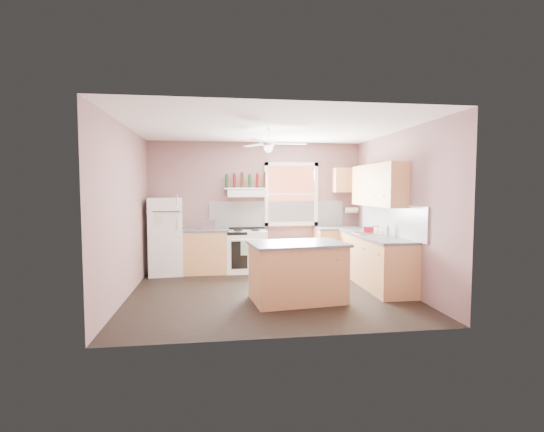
{
  "coord_description": "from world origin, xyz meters",
  "views": [
    {
      "loc": [
        -0.83,
        -6.36,
        1.72
      ],
      "look_at": [
        0.1,
        0.3,
        1.25
      ],
      "focal_mm": 26.0,
      "sensor_mm": 36.0,
      "label": 1
    }
  ],
  "objects": [
    {
      "name": "range_hood",
      "position": [
        -0.23,
        1.75,
        1.62
      ],
      "size": [
        0.78,
        0.5,
        0.14
      ],
      "primitive_type": "cube",
      "color": "white",
      "rests_on": "wall_back"
    },
    {
      "name": "ceiling",
      "position": [
        0.0,
        0.0,
        2.7
      ],
      "size": [
        4.5,
        4.5,
        0.0
      ],
      "primitive_type": "plane",
      "color": "white",
      "rests_on": "ground"
    },
    {
      "name": "counter_left",
      "position": [
        -1.06,
        1.7,
        0.88
      ],
      "size": [
        0.92,
        0.62,
        0.04
      ],
      "primitive_type": "cube",
      "color": "#525255",
      "rests_on": "base_cabinet_left"
    },
    {
      "name": "island_top",
      "position": [
        0.37,
        -0.53,
        0.88
      ],
      "size": [
        1.53,
        1.1,
        0.04
      ],
      "primitive_type": "cube",
      "rotation": [
        0.0,
        0.0,
        0.12
      ],
      "color": "#525255",
      "rests_on": "island"
    },
    {
      "name": "bottle_shelf",
      "position": [
        -0.23,
        1.87,
        1.72
      ],
      "size": [
        0.9,
        0.26,
        0.03
      ],
      "primitive_type": "cube",
      "color": "white",
      "rests_on": "range_hood"
    },
    {
      "name": "red_caddy",
      "position": [
        1.99,
        0.69,
        0.95
      ],
      "size": [
        0.21,
        0.17,
        0.1
      ],
      "primitive_type": "cube",
      "rotation": [
        0.0,
        0.0,
        -0.34
      ],
      "color": "#A10D17",
      "rests_on": "counter_right"
    },
    {
      "name": "base_cabinet_left",
      "position": [
        -1.06,
        1.7,
        0.43
      ],
      "size": [
        0.9,
        0.6,
        0.86
      ],
      "primitive_type": "cube",
      "color": "tan",
      "rests_on": "floor"
    },
    {
      "name": "stove",
      "position": [
        -0.24,
        1.7,
        0.43
      ],
      "size": [
        0.83,
        0.66,
        0.86
      ],
      "primitive_type": "cube",
      "rotation": [
        0.0,
        0.0,
        -0.03
      ],
      "color": "white",
      "rests_on": "floor"
    },
    {
      "name": "faucet",
      "position": [
        2.1,
        0.5,
        0.97
      ],
      "size": [
        0.03,
        0.03,
        0.14
      ],
      "primitive_type": "cylinder",
      "color": "silver",
      "rests_on": "sink"
    },
    {
      "name": "paper_towel",
      "position": [
        2.07,
        1.86,
        1.25
      ],
      "size": [
        0.26,
        0.12,
        0.12
      ],
      "primitive_type": "cylinder",
      "rotation": [
        0.0,
        1.57,
        0.0
      ],
      "color": "white",
      "rests_on": "wall_back"
    },
    {
      "name": "backsplash_back",
      "position": [
        0.45,
        1.99,
        1.18
      ],
      "size": [
        2.9,
        0.03,
        0.55
      ],
      "primitive_type": "cube",
      "color": "white",
      "rests_on": "wall_back"
    },
    {
      "name": "wall_left",
      "position": [
        -2.27,
        0.0,
        1.35
      ],
      "size": [
        0.05,
        4.0,
        2.7
      ],
      "primitive_type": "cube",
      "color": "#7B5857",
      "rests_on": "ground"
    },
    {
      "name": "island",
      "position": [
        0.37,
        -0.53,
        0.43
      ],
      "size": [
        1.44,
        1.01,
        0.86
      ],
      "primitive_type": "cube",
      "rotation": [
        0.0,
        0.0,
        0.12
      ],
      "color": "tan",
      "rests_on": "floor"
    },
    {
      "name": "cart",
      "position": [
        0.88,
        1.75,
        0.32
      ],
      "size": [
        0.71,
        0.56,
        0.63
      ],
      "primitive_type": "cube",
      "rotation": [
        0.0,
        0.0,
        0.24
      ],
      "color": "tan",
      "rests_on": "floor"
    },
    {
      "name": "upper_cabinet_corner",
      "position": [
        1.95,
        1.83,
        1.9
      ],
      "size": [
        0.6,
        0.33,
        0.52
      ],
      "primitive_type": "cube",
      "color": "tan",
      "rests_on": "wall_back"
    },
    {
      "name": "soap_bottle",
      "position": [
        2.11,
        0.13,
        1.01
      ],
      "size": [
        0.09,
        0.09,
        0.22
      ],
      "primitive_type": "imported",
      "rotation": [
        0.0,
        0.0,
        6.19
      ],
      "color": "silver",
      "rests_on": "counter_right"
    },
    {
      "name": "upper_cabinet_right",
      "position": [
        2.08,
        0.5,
        1.78
      ],
      "size": [
        0.33,
        1.8,
        0.76
      ],
      "primitive_type": "cube",
      "color": "tan",
      "rests_on": "wall_right"
    },
    {
      "name": "base_cabinet_right",
      "position": [
        1.95,
        0.3,
        0.43
      ],
      "size": [
        0.6,
        2.2,
        0.86
      ],
      "primitive_type": "cube",
      "color": "tan",
      "rests_on": "floor"
    },
    {
      "name": "base_cabinet_corner",
      "position": [
        1.75,
        1.7,
        0.43
      ],
      "size": [
        1.0,
        0.6,
        0.86
      ],
      "primitive_type": "cube",
      "color": "tan",
      "rests_on": "floor"
    },
    {
      "name": "window_view",
      "position": [
        0.75,
        1.98,
        1.6
      ],
      "size": [
        1.0,
        0.02,
        1.2
      ],
      "primitive_type": "cube",
      "color": "brown",
      "rests_on": "wall_back"
    },
    {
      "name": "wine_bottles",
      "position": [
        -0.22,
        1.87,
        1.88
      ],
      "size": [
        0.86,
        0.06,
        0.31
      ],
      "color": "#143819",
      "rests_on": "bottle_shelf"
    },
    {
      "name": "backsplash_right",
      "position": [
        2.23,
        0.3,
        1.18
      ],
      "size": [
        0.03,
        2.6,
        0.55
      ],
      "primitive_type": "cube",
      "color": "white",
      "rests_on": "wall_right"
    },
    {
      "name": "ceiling_fan_hub",
      "position": [
        0.0,
        0.0,
        2.45
      ],
      "size": [
        0.2,
        0.2,
        0.08
      ],
      "primitive_type": "cylinder",
      "color": "white",
      "rests_on": "ceiling"
    },
    {
      "name": "wall_back",
      "position": [
        0.0,
        2.02,
        1.35
      ],
      "size": [
        4.5,
        0.05,
        2.7
      ],
      "primitive_type": "cube",
      "color": "#7B5857",
      "rests_on": "ground"
    },
    {
      "name": "refrigerator",
      "position": [
        -1.85,
        1.66,
        0.77
      ],
      "size": [
        0.71,
        0.69,
        1.54
      ],
      "primitive_type": "cube",
      "rotation": [
        0.0,
        0.0,
        0.09
      ],
      "color": "white",
      "rests_on": "floor"
    },
    {
      "name": "floor",
      "position": [
        0.0,
        0.0,
        0.0
      ],
      "size": [
        4.5,
        4.5,
        0.0
      ],
      "primitive_type": "plane",
      "color": "black",
      "rests_on": "ground"
    },
    {
      "name": "counter_corner",
      "position": [
        1.75,
        1.7,
        0.88
      ],
      "size": [
        1.02,
        0.62,
        0.04
      ],
      "primitive_type": "cube",
      "color": "#525255",
      "rests_on": "base_cabinet_corner"
    },
    {
      "name": "toaster",
      "position": [
        -1.0,
        1.59,
        0.99
      ],
      "size": [
        0.31,
        0.21,
        0.18
      ],
      "primitive_type": "cube",
      "rotation": [
        0.0,
        0.0,
        -0.21
      ],
      "color": "silver",
      "rests_on": "counter_left"
    },
    {
      "name": "sink",
      "position": [
        1.94,
        0.5,
        0.9
      ],
      "size": [
        0.55,
        0.45,
        0.03
      ],
      "primitive_type": "cube",
      "color": "silver",
      "rests_on": "counter_right"
    },
    {
      "name": "window_frame",
      "position": [
        0.75,
        1.96,
        1.6
      ],
      "size": [
        1.16,
        0.07,
        1.36
      ],
      "primitive_type": "cube",
      "color": "white",
      "rests_on": "wall_back"
    },
    {
      "name": "counter_right",
      "position": [
        1.94,
        0.3,
        0.88
      ],
      "size": [
        0.62,
        2.22,
        0.04
      ],
      "primitive_type": "cube",
      "color": "#525255",
      "rests_on": "base_cabinet_right"
    },
    {
      "name": "wall_right",
      "position": [
        2.27,
        0.0,
        1.35
      ],
      "size": [
        0.05,
        4.0,
        2.7
      ],
      "primitive_type": "cube",
      "color": "#7B5857",
      "rests_on": "ground"
    }
  ]
}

